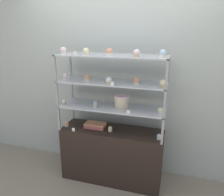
# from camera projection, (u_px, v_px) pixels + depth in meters

# --- Properties ---
(ground_plane) EXTENTS (20.00, 20.00, 0.00)m
(ground_plane) POSITION_uv_depth(u_px,v_px,m) (112.00, 177.00, 2.90)
(ground_plane) COLOR gray
(back_wall) EXTENTS (8.00, 0.05, 2.60)m
(back_wall) POSITION_uv_depth(u_px,v_px,m) (120.00, 76.00, 2.82)
(back_wall) COLOR #A8B2AD
(back_wall) RESTS_ON ground_plane
(display_base) EXTENTS (1.25, 0.40, 0.70)m
(display_base) POSITION_uv_depth(u_px,v_px,m) (112.00, 154.00, 2.79)
(display_base) COLOR black
(display_base) RESTS_ON ground_plane
(display_riser_lower) EXTENTS (1.25, 0.40, 0.30)m
(display_riser_lower) POSITION_uv_depth(u_px,v_px,m) (112.00, 108.00, 2.60)
(display_riser_lower) COLOR #99999E
(display_riser_lower) RESTS_ON display_base
(display_riser_middle) EXTENTS (1.25, 0.40, 0.30)m
(display_riser_middle) POSITION_uv_depth(u_px,v_px,m) (112.00, 83.00, 2.51)
(display_riser_middle) COLOR #99999E
(display_riser_middle) RESTS_ON display_riser_lower
(display_riser_upper) EXTENTS (1.25, 0.40, 0.30)m
(display_riser_upper) POSITION_uv_depth(u_px,v_px,m) (112.00, 57.00, 2.42)
(display_riser_upper) COLOR #99999E
(display_riser_upper) RESTS_ON display_riser_middle
(layer_cake_centerpiece) EXTENTS (0.18, 0.18, 0.14)m
(layer_cake_centerpiece) POSITION_uv_depth(u_px,v_px,m) (122.00, 101.00, 2.57)
(layer_cake_centerpiece) COLOR beige
(layer_cake_centerpiece) RESTS_ON display_riser_lower
(sheet_cake_frosted) EXTENTS (0.26, 0.15, 0.06)m
(sheet_cake_frosted) POSITION_uv_depth(u_px,v_px,m) (95.00, 125.00, 2.74)
(sheet_cake_frosted) COLOR #C66660
(sheet_cake_frosted) RESTS_ON display_base
(cupcake_0) EXTENTS (0.05, 0.05, 0.06)m
(cupcake_0) POSITION_uv_depth(u_px,v_px,m) (67.00, 124.00, 2.78)
(cupcake_0) COLOR beige
(cupcake_0) RESTS_ON display_base
(cupcake_1) EXTENTS (0.05, 0.05, 0.06)m
(cupcake_1) POSITION_uv_depth(u_px,v_px,m) (110.00, 129.00, 2.64)
(cupcake_1) COLOR beige
(cupcake_1) RESTS_ON display_base
(cupcake_2) EXTENTS (0.05, 0.05, 0.06)m
(cupcake_2) POSITION_uv_depth(u_px,v_px,m) (159.00, 137.00, 2.45)
(cupcake_2) COLOR white
(cupcake_2) RESTS_ON display_base
(price_tag_0) EXTENTS (0.04, 0.00, 0.04)m
(price_tag_0) POSITION_uv_depth(u_px,v_px,m) (73.00, 130.00, 2.64)
(price_tag_0) COLOR white
(price_tag_0) RESTS_ON display_base
(cupcake_3) EXTENTS (0.05, 0.05, 0.07)m
(cupcake_3) POSITION_uv_depth(u_px,v_px,m) (64.00, 102.00, 2.65)
(cupcake_3) COLOR #CCB28C
(cupcake_3) RESTS_ON display_riser_lower
(cupcake_4) EXTENTS (0.05, 0.05, 0.07)m
(cupcake_4) POSITION_uv_depth(u_px,v_px,m) (95.00, 104.00, 2.60)
(cupcake_4) COLOR beige
(cupcake_4) RESTS_ON display_riser_lower
(cupcake_5) EXTENTS (0.05, 0.05, 0.07)m
(cupcake_5) POSITION_uv_depth(u_px,v_px,m) (160.00, 111.00, 2.37)
(cupcake_5) COLOR beige
(cupcake_5) RESTS_ON display_riser_lower
(price_tag_1) EXTENTS (0.04, 0.00, 0.04)m
(price_tag_1) POSITION_uv_depth(u_px,v_px,m) (128.00, 112.00, 2.36)
(price_tag_1) COLOR white
(price_tag_1) RESTS_ON display_riser_lower
(cupcake_6) EXTENTS (0.07, 0.07, 0.08)m
(cupcake_6) POSITION_uv_depth(u_px,v_px,m) (65.00, 77.00, 2.59)
(cupcake_6) COLOR beige
(cupcake_6) RESTS_ON display_riser_middle
(cupcake_7) EXTENTS (0.07, 0.07, 0.08)m
(cupcake_7) POSITION_uv_depth(u_px,v_px,m) (87.00, 78.00, 2.53)
(cupcake_7) COLOR beige
(cupcake_7) RESTS_ON display_riser_middle
(cupcake_8) EXTENTS (0.07, 0.07, 0.08)m
(cupcake_8) POSITION_uv_depth(u_px,v_px,m) (109.00, 80.00, 2.41)
(cupcake_8) COLOR #CCB28C
(cupcake_8) RESTS_ON display_riser_middle
(cupcake_9) EXTENTS (0.07, 0.07, 0.08)m
(cupcake_9) POSITION_uv_depth(u_px,v_px,m) (137.00, 81.00, 2.37)
(cupcake_9) COLOR beige
(cupcake_9) RESTS_ON display_riser_middle
(cupcake_10) EXTENTS (0.07, 0.07, 0.08)m
(cupcake_10) POSITION_uv_depth(u_px,v_px,m) (163.00, 83.00, 2.27)
(cupcake_10) COLOR #CCB28C
(cupcake_10) RESTS_ON display_riser_middle
(price_tag_2) EXTENTS (0.04, 0.00, 0.04)m
(price_tag_2) POSITION_uv_depth(u_px,v_px,m) (112.00, 84.00, 2.32)
(price_tag_2) COLOR white
(price_tag_2) RESTS_ON display_riser_middle
(cupcake_11) EXTENTS (0.07, 0.07, 0.08)m
(cupcake_11) POSITION_uv_depth(u_px,v_px,m) (63.00, 51.00, 2.51)
(cupcake_11) COLOR beige
(cupcake_11) RESTS_ON display_riser_upper
(cupcake_12) EXTENTS (0.07, 0.07, 0.08)m
(cupcake_12) POSITION_uv_depth(u_px,v_px,m) (86.00, 52.00, 2.40)
(cupcake_12) COLOR beige
(cupcake_12) RESTS_ON display_riser_upper
(cupcake_13) EXTENTS (0.07, 0.07, 0.08)m
(cupcake_13) POSITION_uv_depth(u_px,v_px,m) (109.00, 52.00, 2.35)
(cupcake_13) COLOR white
(cupcake_13) RESTS_ON display_riser_upper
(cupcake_14) EXTENTS (0.07, 0.07, 0.08)m
(cupcake_14) POSITION_uv_depth(u_px,v_px,m) (137.00, 53.00, 2.24)
(cupcake_14) COLOR #CCB28C
(cupcake_14) RESTS_ON display_riser_upper
(cupcake_15) EXTENTS (0.07, 0.07, 0.08)m
(cupcake_15) POSITION_uv_depth(u_px,v_px,m) (163.00, 53.00, 2.22)
(cupcake_15) COLOR white
(cupcake_15) RESTS_ON display_riser_upper
(price_tag_3) EXTENTS (0.04, 0.00, 0.04)m
(price_tag_3) POSITION_uv_depth(u_px,v_px,m) (75.00, 54.00, 2.34)
(price_tag_3) COLOR white
(price_tag_3) RESTS_ON display_riser_upper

